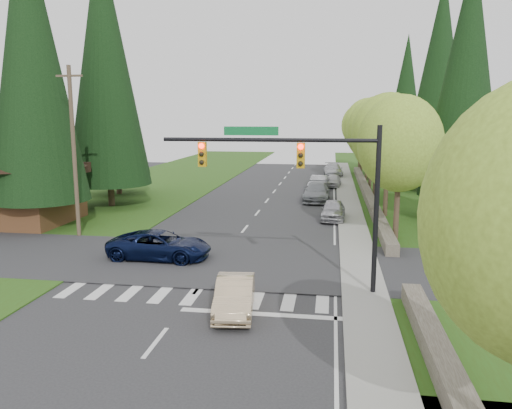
% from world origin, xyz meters
% --- Properties ---
extents(ground, '(120.00, 120.00, 0.00)m').
position_xyz_m(ground, '(0.00, 0.00, 0.00)').
color(ground, '#28282B').
rests_on(ground, ground).
extents(grass_east, '(14.00, 110.00, 0.06)m').
position_xyz_m(grass_east, '(13.00, 20.00, 0.03)').
color(grass_east, '#2D4913').
rests_on(grass_east, ground).
extents(grass_west, '(14.00, 110.00, 0.06)m').
position_xyz_m(grass_west, '(-13.00, 20.00, 0.03)').
color(grass_west, '#2D4913').
rests_on(grass_west, ground).
extents(cross_street, '(120.00, 8.00, 0.10)m').
position_xyz_m(cross_street, '(0.00, 8.00, 0.00)').
color(cross_street, '#28282B').
rests_on(cross_street, ground).
extents(sidewalk_east, '(1.80, 80.00, 0.13)m').
position_xyz_m(sidewalk_east, '(6.90, 22.00, 0.07)').
color(sidewalk_east, gray).
rests_on(sidewalk_east, ground).
extents(curb_east, '(0.20, 80.00, 0.13)m').
position_xyz_m(curb_east, '(6.05, 22.00, 0.07)').
color(curb_east, gray).
rests_on(curb_east, ground).
extents(stone_wall_south, '(0.70, 14.00, 0.70)m').
position_xyz_m(stone_wall_south, '(8.60, -3.00, 0.35)').
color(stone_wall_south, '#4C4438').
rests_on(stone_wall_south, ground).
extents(stone_wall_north, '(0.70, 40.00, 0.70)m').
position_xyz_m(stone_wall_north, '(8.60, 30.00, 0.35)').
color(stone_wall_north, '#4C4438').
rests_on(stone_wall_north, ground).
extents(traffic_signal, '(8.70, 0.37, 6.80)m').
position_xyz_m(traffic_signal, '(4.37, 4.50, 4.98)').
color(traffic_signal, black).
rests_on(traffic_signal, ground).
extents(brown_building, '(8.40, 8.40, 5.40)m').
position_xyz_m(brown_building, '(-15.00, 15.00, 3.14)').
color(brown_building, '#4C2D19').
rests_on(brown_building, ground).
extents(utility_pole, '(1.60, 0.24, 10.00)m').
position_xyz_m(utility_pole, '(-9.50, 12.00, 5.14)').
color(utility_pole, '#473828').
rests_on(utility_pole, ground).
extents(decid_tree_0, '(4.80, 4.80, 8.37)m').
position_xyz_m(decid_tree_0, '(9.20, 14.00, 5.60)').
color(decid_tree_0, '#38281C').
rests_on(decid_tree_0, ground).
extents(decid_tree_1, '(5.20, 5.20, 8.80)m').
position_xyz_m(decid_tree_1, '(9.30, 21.00, 5.80)').
color(decid_tree_1, '#38281C').
rests_on(decid_tree_1, ground).
extents(decid_tree_2, '(5.00, 5.00, 8.82)m').
position_xyz_m(decid_tree_2, '(9.10, 28.00, 5.93)').
color(decid_tree_2, '#38281C').
rests_on(decid_tree_2, ground).
extents(decid_tree_3, '(5.00, 5.00, 8.55)m').
position_xyz_m(decid_tree_3, '(9.20, 35.00, 5.66)').
color(decid_tree_3, '#38281C').
rests_on(decid_tree_3, ground).
extents(decid_tree_4, '(5.40, 5.40, 9.18)m').
position_xyz_m(decid_tree_4, '(9.30, 42.00, 6.06)').
color(decid_tree_4, '#38281C').
rests_on(decid_tree_4, ground).
extents(decid_tree_5, '(4.80, 4.80, 8.30)m').
position_xyz_m(decid_tree_5, '(9.10, 49.00, 5.53)').
color(decid_tree_5, '#38281C').
rests_on(decid_tree_5, ground).
extents(decid_tree_6, '(5.20, 5.20, 8.86)m').
position_xyz_m(decid_tree_6, '(9.20, 56.00, 5.86)').
color(decid_tree_6, '#38281C').
rests_on(decid_tree_6, ground).
extents(conifer_w_a, '(6.12, 6.12, 19.80)m').
position_xyz_m(conifer_w_a, '(-13.00, 14.00, 10.79)').
color(conifer_w_a, '#38281C').
rests_on(conifer_w_a, ground).
extents(conifer_w_b, '(5.44, 5.44, 17.80)m').
position_xyz_m(conifer_w_b, '(-16.00, 18.00, 9.79)').
color(conifer_w_b, '#38281C').
rests_on(conifer_w_b, ground).
extents(conifer_w_c, '(6.46, 6.46, 20.80)m').
position_xyz_m(conifer_w_c, '(-12.00, 22.00, 11.29)').
color(conifer_w_c, '#38281C').
rests_on(conifer_w_c, ground).
extents(conifer_w_e, '(5.78, 5.78, 18.80)m').
position_xyz_m(conifer_w_e, '(-14.00, 28.00, 10.29)').
color(conifer_w_e, '#38281C').
rests_on(conifer_w_e, ground).
extents(conifer_e_a, '(5.44, 5.44, 17.80)m').
position_xyz_m(conifer_e_a, '(14.00, 20.00, 9.79)').
color(conifer_e_a, '#38281C').
rests_on(conifer_e_a, ground).
extents(conifer_e_b, '(6.12, 6.12, 19.80)m').
position_xyz_m(conifer_e_b, '(15.00, 34.00, 10.79)').
color(conifer_e_b, '#38281C').
rests_on(conifer_e_b, ground).
extents(conifer_e_c, '(5.10, 5.10, 16.80)m').
position_xyz_m(conifer_e_c, '(14.00, 48.00, 9.29)').
color(conifer_e_c, '#38281C').
rests_on(conifer_e_c, ground).
extents(sedan_champagne, '(1.82, 4.02, 1.28)m').
position_xyz_m(sedan_champagne, '(2.02, 1.89, 0.64)').
color(sedan_champagne, beige).
rests_on(sedan_champagne, ground).
extents(suv_navy, '(5.22, 2.52, 1.43)m').
position_xyz_m(suv_navy, '(-3.06, 8.13, 0.72)').
color(suv_navy, black).
rests_on(suv_navy, ground).
extents(parked_car_a, '(1.77, 4.11, 1.38)m').
position_xyz_m(parked_car_a, '(5.60, 19.26, 0.69)').
color(parked_car_a, '#B3B3B8').
rests_on(parked_car_a, ground).
extents(parked_car_b, '(2.27, 5.33, 1.53)m').
position_xyz_m(parked_car_b, '(4.20, 27.02, 0.77)').
color(parked_car_b, gray).
rests_on(parked_car_b, ground).
extents(parked_car_c, '(2.06, 4.48, 1.42)m').
position_xyz_m(parked_car_c, '(4.20, 33.38, 0.71)').
color(parked_car_c, '#B3B3B8').
rests_on(parked_car_c, ground).
extents(parked_car_d, '(1.85, 3.85, 1.27)m').
position_xyz_m(parked_car_d, '(5.60, 36.00, 0.63)').
color(parked_car_d, silver).
rests_on(parked_car_d, ground).
extents(parked_car_e, '(2.45, 5.36, 1.52)m').
position_xyz_m(parked_car_e, '(5.60, 45.36, 0.76)').
color(parked_car_e, silver).
rests_on(parked_car_e, ground).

